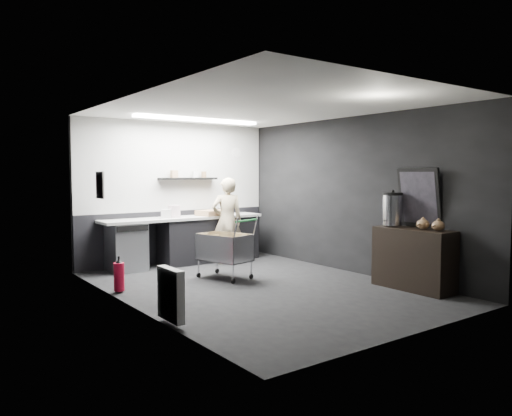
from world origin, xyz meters
TOP-DOWN VIEW (x-y plane):
  - floor at (0.00, 0.00)m, footprint 5.50×5.50m
  - ceiling at (0.00, 0.00)m, footprint 5.50×5.50m
  - wall_back at (0.00, 2.75)m, footprint 5.50×0.00m
  - wall_front at (0.00, -2.75)m, footprint 5.50×0.00m
  - wall_left at (-2.00, 0.00)m, footprint 0.00×5.50m
  - wall_right at (2.00, 0.00)m, footprint 0.00×5.50m
  - kitchen_wall_panel at (0.00, 2.73)m, footprint 3.95×0.02m
  - dado_panel at (0.00, 2.73)m, footprint 3.95×0.02m
  - floating_shelf at (0.20, 2.62)m, footprint 1.20×0.22m
  - wall_clock at (1.40, 2.72)m, footprint 0.20×0.03m
  - poster at (-1.98, 1.30)m, footprint 0.02×0.30m
  - poster_red_band at (-1.98, 1.30)m, footprint 0.02×0.22m
  - radiator at (-1.94, -0.90)m, footprint 0.10×0.50m
  - ceiling_strip at (0.00, 1.85)m, footprint 2.40×0.20m
  - prep_counter at (0.14, 2.42)m, footprint 3.20×0.61m
  - person at (0.67, 1.97)m, footprint 0.70×0.57m
  - shopping_cart at (-0.09, 0.87)m, footprint 0.77×1.05m
  - sideboard at (1.77, -1.42)m, footprint 0.52×1.21m
  - fire_extinguisher at (-1.85, 0.94)m, footprint 0.15×0.15m
  - cardboard_box at (0.58, 2.37)m, footprint 0.60×0.50m
  - pink_tub at (-0.21, 2.42)m, footprint 0.23×0.23m
  - white_container at (-0.40, 2.37)m, footprint 0.23×0.21m

SIDE VIEW (x-z plane):
  - floor at x=0.00m, z-range 0.00..0.00m
  - fire_extinguisher at x=-1.85m, z-range -0.01..0.50m
  - radiator at x=-1.94m, z-range 0.05..0.65m
  - prep_counter at x=0.14m, z-range 0.01..0.91m
  - shopping_cart at x=-0.09m, z-range -0.02..0.97m
  - dado_panel at x=0.00m, z-range 0.00..1.00m
  - sideboard at x=1.77m, z-range -0.33..1.48m
  - person at x=0.67m, z-range 0.00..1.64m
  - cardboard_box at x=0.58m, z-range 0.90..1.01m
  - white_container at x=-0.40m, z-range 0.90..1.06m
  - pink_tub at x=-0.21m, z-range 0.90..1.13m
  - wall_back at x=0.00m, z-range -1.40..4.10m
  - wall_front at x=0.00m, z-range -1.40..4.10m
  - wall_left at x=-2.00m, z-range -1.40..4.10m
  - wall_right at x=2.00m, z-range -1.40..4.10m
  - poster at x=-1.98m, z-range 1.35..1.75m
  - floating_shelf at x=0.20m, z-range 1.60..1.64m
  - poster_red_band at x=-1.98m, z-range 1.57..1.67m
  - kitchen_wall_panel at x=0.00m, z-range 1.00..2.70m
  - wall_clock at x=1.40m, z-range 2.05..2.25m
  - ceiling_strip at x=0.00m, z-range 2.65..2.69m
  - ceiling at x=0.00m, z-range 2.70..2.70m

